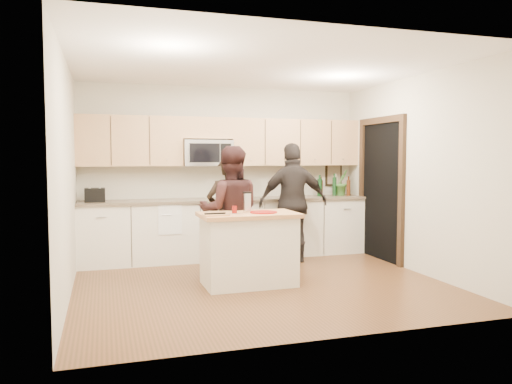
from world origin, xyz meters
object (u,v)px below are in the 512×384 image
object	(u,v)px
island	(249,249)
toaster	(95,195)
woman_center	(230,211)
woman_left	(228,215)
woman_right	(293,203)

from	to	relation	value
island	toaster	xyz separation A→B (m)	(-1.83, 1.68, 0.59)
island	woman_center	distance (m)	0.69
island	toaster	world-z (taller)	toaster
woman_left	woman_center	size ratio (longest dim) A/B	0.92
island	woman_left	size ratio (longest dim) A/B	0.76
toaster	island	bearing A→B (deg)	-42.60
toaster	woman_right	bearing A→B (deg)	-10.84
island	woman_right	distance (m)	1.59
woman_left	woman_center	world-z (taller)	woman_center
woman_center	toaster	bearing A→B (deg)	-21.21
woman_right	island	bearing A→B (deg)	53.59
toaster	woman_center	xyz separation A→B (m)	(1.73, -1.13, -0.17)
woman_left	woman_center	xyz separation A→B (m)	(0.01, -0.08, 0.07)
woman_right	woman_left	bearing A→B (deg)	29.78
island	woman_center	bearing A→B (deg)	99.03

